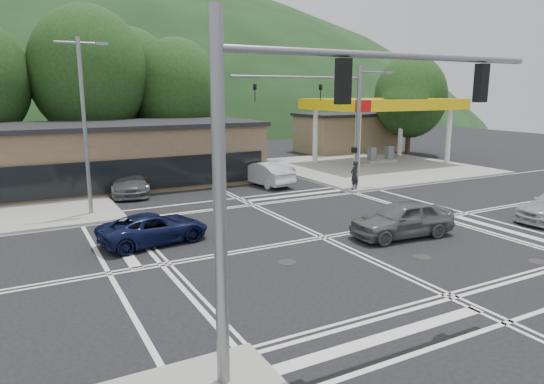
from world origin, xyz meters
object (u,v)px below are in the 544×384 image
car_grey_center (402,219)px  car_queue_a (264,173)px  car_queue_b (274,168)px  car_northbound (129,181)px  pedestrian (354,175)px  car_blue_west (154,228)px

car_grey_center → car_queue_a: car_queue_a is taller
car_queue_b → car_northbound: size_ratio=0.80×
car_grey_center → pedestrian: bearing=159.2°
car_blue_west → car_northbound: size_ratio=0.84×
car_queue_b → car_blue_west: bearing=48.1°
car_grey_center → pedestrian: 10.01m
pedestrian → car_blue_west: bearing=1.4°
car_northbound → pedestrian: bearing=-15.7°
car_northbound → car_queue_a: bearing=0.4°
car_northbound → pedestrian: pedestrian is taller
car_blue_west → car_queue_a: bearing=-55.7°
car_blue_west → car_queue_a: 13.89m
car_queue_a → pedestrian: 6.28m
car_blue_west → car_queue_a: (10.19, 9.43, 0.17)m
car_grey_center → car_queue_b: car_grey_center is taller
car_blue_west → car_queue_b: 16.84m
car_northbound → car_grey_center: bearing=-50.4°
car_queue_a → pedestrian: pedestrian is taller
car_queue_b → pedestrian: bearing=111.5°
car_grey_center → car_queue_b: 16.10m
car_blue_west → pedestrian: pedestrian is taller
car_grey_center → car_queue_b: bearing=177.0°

